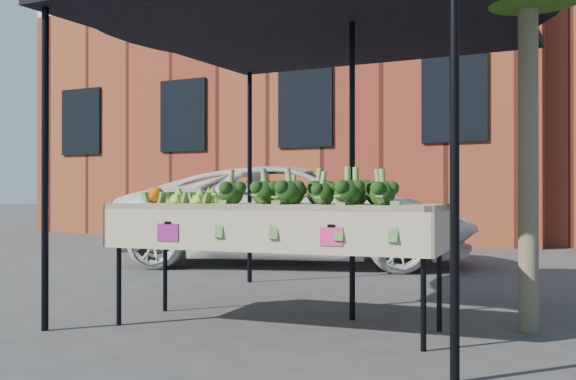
{
  "coord_description": "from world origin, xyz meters",
  "views": [
    {
      "loc": [
        2.31,
        -4.29,
        0.98
      ],
      "look_at": [
        0.03,
        0.21,
        1.0
      ],
      "focal_mm": 41.99,
      "sensor_mm": 36.0,
      "label": 1
    }
  ],
  "objects_px": {
    "canopy": "(315,144)",
    "street_tree": "(528,50)",
    "table": "(276,266)",
    "vehicle": "(297,89)"
  },
  "relations": [
    {
      "from": "canopy",
      "to": "street_tree",
      "type": "relative_size",
      "value": 0.79
    },
    {
      "from": "table",
      "to": "canopy",
      "type": "bearing_deg",
      "value": 87.71
    },
    {
      "from": "table",
      "to": "street_tree",
      "type": "height_order",
      "value": "street_tree"
    },
    {
      "from": "canopy",
      "to": "vehicle",
      "type": "relative_size",
      "value": 0.65
    },
    {
      "from": "canopy",
      "to": "vehicle",
      "type": "distance_m",
      "value": 4.05
    },
    {
      "from": "vehicle",
      "to": "street_tree",
      "type": "distance_m",
      "value": 4.87
    },
    {
      "from": "vehicle",
      "to": "street_tree",
      "type": "bearing_deg",
      "value": -152.28
    },
    {
      "from": "vehicle",
      "to": "street_tree",
      "type": "xyz_separation_m",
      "value": [
        3.46,
        -3.39,
        -0.43
      ]
    },
    {
      "from": "canopy",
      "to": "vehicle",
      "type": "height_order",
      "value": "vehicle"
    },
    {
      "from": "canopy",
      "to": "street_tree",
      "type": "height_order",
      "value": "street_tree"
    }
  ]
}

